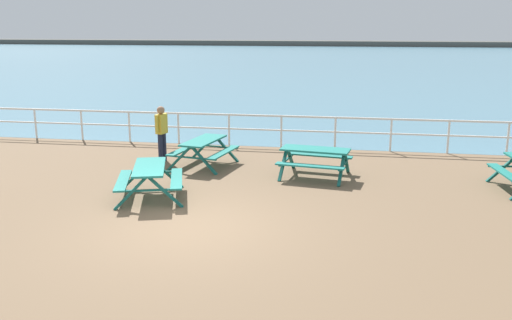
{
  "coord_description": "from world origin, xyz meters",
  "views": [
    {
      "loc": [
        3.13,
        -10.26,
        4.01
      ],
      "look_at": [
        0.91,
        2.64,
        0.8
      ],
      "focal_mm": 39.13,
      "sensor_mm": 36.0,
      "label": 1
    }
  ],
  "objects_px": {
    "picnic_table_mid_centre": "(315,156)",
    "visitor": "(162,130)",
    "picnic_table_near_right": "(204,146)",
    "picnic_table_far_left": "(150,174)"
  },
  "relations": [
    {
      "from": "picnic_table_far_left",
      "to": "visitor",
      "type": "relative_size",
      "value": 1.3
    },
    {
      "from": "picnic_table_far_left",
      "to": "visitor",
      "type": "distance_m",
      "value": 3.63
    },
    {
      "from": "picnic_table_mid_centre",
      "to": "picnic_table_far_left",
      "type": "xyz_separation_m",
      "value": [
        -3.69,
        -2.54,
        0.0
      ]
    },
    {
      "from": "visitor",
      "to": "picnic_table_mid_centre",
      "type": "bearing_deg",
      "value": 3.67
    },
    {
      "from": "picnic_table_near_right",
      "to": "picnic_table_far_left",
      "type": "height_order",
      "value": "same"
    },
    {
      "from": "picnic_table_near_right",
      "to": "visitor",
      "type": "xyz_separation_m",
      "value": [
        -1.36,
        0.33,
        0.36
      ]
    },
    {
      "from": "picnic_table_mid_centre",
      "to": "visitor",
      "type": "xyz_separation_m",
      "value": [
        -4.6,
        0.95,
        0.36
      ]
    },
    {
      "from": "picnic_table_near_right",
      "to": "visitor",
      "type": "bearing_deg",
      "value": 86.76
    },
    {
      "from": "visitor",
      "to": "picnic_table_far_left",
      "type": "bearing_deg",
      "value": -60.11
    },
    {
      "from": "picnic_table_mid_centre",
      "to": "visitor",
      "type": "height_order",
      "value": "visitor"
    }
  ]
}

